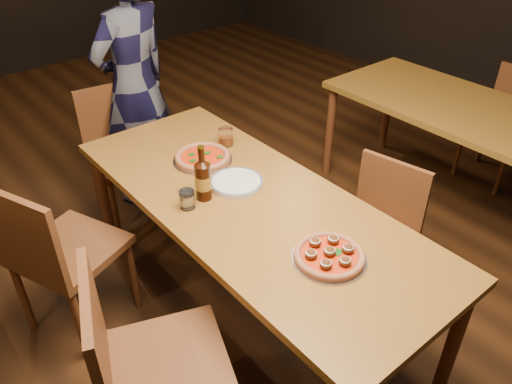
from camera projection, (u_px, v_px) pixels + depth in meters
ground at (250, 312)px, 2.72m from camera, size 9.00×9.00×0.00m
table_main at (249, 212)px, 2.34m from camera, size 0.80×2.00×0.75m
table_right at (482, 124)px, 3.11m from camera, size 0.80×2.00×0.75m
chair_main_nw at (166, 365)px, 1.87m from camera, size 0.59×0.59×0.98m
chair_main_sw at (69, 248)px, 2.43m from camera, size 0.59×0.59×0.96m
chair_main_e at (371, 237)px, 2.61m from camera, size 0.45×0.45×0.82m
chair_end at (126, 156)px, 3.22m from camera, size 0.47×0.47×0.91m
chair_nbr_right at (500, 127)px, 3.62m from camera, size 0.41×0.41×0.86m
pizza_meatball at (329, 255)px, 1.95m from camera, size 0.30×0.30×0.05m
pizza_margherita at (203, 157)px, 2.58m from camera, size 0.31×0.31×0.04m
plate_stack at (236, 183)px, 2.40m from camera, size 0.25×0.25×0.02m
beer_bottle at (203, 181)px, 2.26m from camera, size 0.07×0.07×0.27m
water_glass at (187, 199)px, 2.23m from camera, size 0.07×0.07×0.09m
amber_glass at (226, 137)px, 2.71m from camera, size 0.08×0.08×0.10m
diner at (134, 86)px, 3.21m from camera, size 0.69×0.55×1.67m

